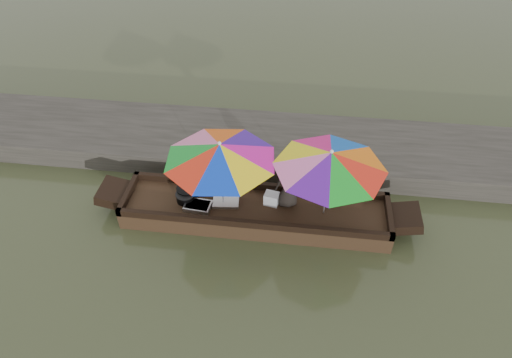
# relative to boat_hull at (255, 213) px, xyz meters

# --- Properties ---
(water) EXTENTS (80.00, 80.00, 0.00)m
(water) POSITION_rel_boat_hull_xyz_m (0.00, 0.00, -0.17)
(water) COLOR #3F472A
(water) RESTS_ON ground
(dock) EXTENTS (22.00, 2.20, 0.50)m
(dock) POSITION_rel_boat_hull_xyz_m (0.00, 2.20, 0.08)
(dock) COLOR #2D2B26
(dock) RESTS_ON ground
(boat_hull) EXTENTS (5.33, 1.20, 0.35)m
(boat_hull) POSITION_rel_boat_hull_xyz_m (0.00, 0.00, 0.00)
(boat_hull) COLOR #362314
(boat_hull) RESTS_ON water
(cooking_pot) EXTENTS (0.43, 0.43, 0.22)m
(cooking_pot) POSITION_rel_boat_hull_xyz_m (-1.41, 0.14, 0.29)
(cooking_pot) COLOR black
(cooking_pot) RESTS_ON boat_hull
(tray_crayfish) EXTENTS (0.55, 0.41, 0.09)m
(tray_crayfish) POSITION_rel_boat_hull_xyz_m (-1.13, -0.16, 0.22)
(tray_crayfish) COLOR silver
(tray_crayfish) RESTS_ON boat_hull
(tray_scallop) EXTENTS (0.55, 0.41, 0.06)m
(tray_scallop) POSITION_rel_boat_hull_xyz_m (-0.60, 0.04, 0.21)
(tray_scallop) COLOR silver
(tray_scallop) RESTS_ON boat_hull
(charcoal_grill) EXTENTS (0.37, 0.37, 0.18)m
(charcoal_grill) POSITION_rel_boat_hull_xyz_m (-1.42, 0.01, 0.26)
(charcoal_grill) COLOR black
(charcoal_grill) RESTS_ON boat_hull
(supply_bag) EXTENTS (0.32, 0.27, 0.26)m
(supply_bag) POSITION_rel_boat_hull_xyz_m (0.31, 0.14, 0.30)
(supply_bag) COLOR silver
(supply_bag) RESTS_ON boat_hull
(vendor) EXTENTS (0.57, 0.43, 1.03)m
(vendor) POSITION_rel_boat_hull_xyz_m (0.62, 0.17, 0.69)
(vendor) COLOR black
(vendor) RESTS_ON boat_hull
(umbrella_bow) EXTENTS (2.66, 2.66, 1.55)m
(umbrella_bow) POSITION_rel_boat_hull_xyz_m (-0.65, 0.00, 0.95)
(umbrella_bow) COLOR #E514A1
(umbrella_bow) RESTS_ON boat_hull
(umbrella_stern) EXTENTS (2.11, 2.11, 1.55)m
(umbrella_stern) POSITION_rel_boat_hull_xyz_m (1.35, 0.00, 0.95)
(umbrella_stern) COLOR orange
(umbrella_stern) RESTS_ON boat_hull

